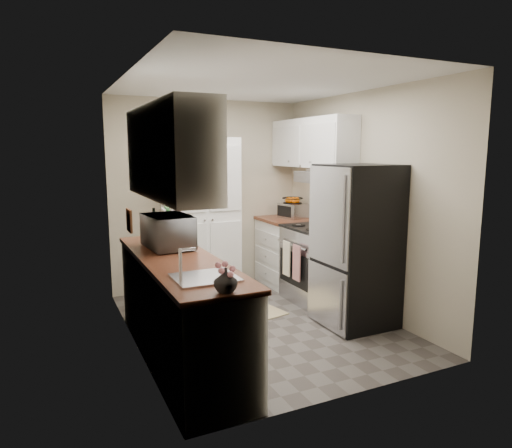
{
  "coord_description": "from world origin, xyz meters",
  "views": [
    {
      "loc": [
        -2.02,
        -4.21,
        1.84
      ],
      "look_at": [
        0.03,
        0.15,
        1.06
      ],
      "focal_mm": 32.0,
      "sensor_mm": 36.0,
      "label": 1
    }
  ],
  "objects_px": {
    "electric_range": "(317,263)",
    "toaster_oven": "(293,211)",
    "wine_bottle": "(154,227)",
    "pantry_cabinet": "(201,217)",
    "microwave": "(168,232)",
    "refrigerator": "(357,246)"
  },
  "relations": [
    {
      "from": "electric_range",
      "to": "toaster_oven",
      "type": "height_order",
      "value": "electric_range"
    },
    {
      "from": "wine_bottle",
      "to": "pantry_cabinet",
      "type": "bearing_deg",
      "value": 49.88
    },
    {
      "from": "electric_range",
      "to": "microwave",
      "type": "height_order",
      "value": "microwave"
    },
    {
      "from": "electric_range",
      "to": "toaster_oven",
      "type": "bearing_deg",
      "value": 81.87
    },
    {
      "from": "refrigerator",
      "to": "electric_range",
      "type": "bearing_deg",
      "value": 87.52
    },
    {
      "from": "pantry_cabinet",
      "to": "refrigerator",
      "type": "xyz_separation_m",
      "value": [
        1.14,
        -1.73,
        -0.15
      ]
    },
    {
      "from": "refrigerator",
      "to": "microwave",
      "type": "xyz_separation_m",
      "value": [
        -1.9,
        0.42,
        0.23
      ]
    },
    {
      "from": "pantry_cabinet",
      "to": "wine_bottle",
      "type": "height_order",
      "value": "pantry_cabinet"
    },
    {
      "from": "toaster_oven",
      "to": "electric_range",
      "type": "bearing_deg",
      "value": -110.19
    },
    {
      "from": "refrigerator",
      "to": "pantry_cabinet",
      "type": "bearing_deg",
      "value": 123.46
    },
    {
      "from": "refrigerator",
      "to": "microwave",
      "type": "distance_m",
      "value": 1.96
    },
    {
      "from": "microwave",
      "to": "toaster_oven",
      "type": "height_order",
      "value": "microwave"
    },
    {
      "from": "electric_range",
      "to": "refrigerator",
      "type": "xyz_separation_m",
      "value": [
        -0.03,
        -0.8,
        0.37
      ]
    },
    {
      "from": "toaster_oven",
      "to": "wine_bottle",
      "type": "bearing_deg",
      "value": -170.08
    },
    {
      "from": "microwave",
      "to": "toaster_oven",
      "type": "bearing_deg",
      "value": -64.02
    },
    {
      "from": "wine_bottle",
      "to": "toaster_oven",
      "type": "height_order",
      "value": "wine_bottle"
    },
    {
      "from": "pantry_cabinet",
      "to": "electric_range",
      "type": "xyz_separation_m",
      "value": [
        1.17,
        -0.93,
        -0.52
      ]
    },
    {
      "from": "pantry_cabinet",
      "to": "wine_bottle",
      "type": "bearing_deg",
      "value": -130.12
    },
    {
      "from": "wine_bottle",
      "to": "electric_range",
      "type": "bearing_deg",
      "value": 1.23
    },
    {
      "from": "pantry_cabinet",
      "to": "microwave",
      "type": "height_order",
      "value": "pantry_cabinet"
    },
    {
      "from": "pantry_cabinet",
      "to": "refrigerator",
      "type": "height_order",
      "value": "pantry_cabinet"
    },
    {
      "from": "pantry_cabinet",
      "to": "refrigerator",
      "type": "bearing_deg",
      "value": -56.54
    }
  ]
}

